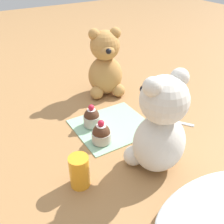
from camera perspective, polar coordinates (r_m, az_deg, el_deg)
ground_plane at (r=0.86m, az=0.00°, el=-3.14°), size 4.00×4.00×0.00m
knitted_placemat at (r=0.86m, az=0.00°, el=-2.98°), size 0.23×0.21×0.01m
tulle_cloth at (r=0.65m, az=21.82°, el=-18.78°), size 0.32×0.17×0.04m
teddy_bear_cream at (r=0.65m, az=10.33°, el=-3.33°), size 0.15×0.14×0.27m
teddy_bear_tan at (r=1.00m, az=-1.44°, el=10.13°), size 0.16×0.15×0.26m
cupcake_near_cream_bear at (r=0.77m, az=-2.34°, el=-4.77°), size 0.06×0.06×0.07m
cupcake_near_tan_bear at (r=0.84m, az=-4.44°, el=-1.19°), size 0.05×0.05×0.08m
juice_glass at (r=0.65m, az=-7.11°, el=-12.71°), size 0.05×0.05×0.09m
teaspoon at (r=0.90m, az=13.42°, el=-1.92°), size 0.08×0.11×0.01m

